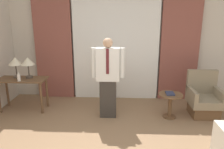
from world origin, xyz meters
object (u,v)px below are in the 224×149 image
at_px(person, 108,76).
at_px(side_table, 170,102).
at_px(table_lamp_left, 15,62).
at_px(book, 170,93).
at_px(desk, 22,84).
at_px(bottle_near_edge, 19,77).
at_px(armchair, 204,100).
at_px(table_lamp_right, 28,62).

distance_m(person, side_table, 1.38).
relative_size(table_lamp_left, book, 2.14).
xyz_separation_m(desk, table_lamp_left, (-0.14, 0.08, 0.48)).
bearing_deg(person, book, 0.30).
height_order(bottle_near_edge, book, bottle_near_edge).
bearing_deg(person, desk, 172.37).
xyz_separation_m(table_lamp_left, armchair, (4.04, -0.15, -0.75)).
bearing_deg(armchair, bottle_near_edge, -178.48).
xyz_separation_m(table_lamp_right, person, (1.76, -0.33, -0.19)).
distance_m(desk, bottle_near_edge, 0.27).
distance_m(bottle_near_edge, side_table, 3.18).
xyz_separation_m(bottle_near_edge, person, (1.87, -0.08, 0.08)).
bearing_deg(bottle_near_edge, person, -2.45).
bearing_deg(table_lamp_right, side_table, -6.02).
relative_size(table_lamp_left, armchair, 0.49).
height_order(person, side_table, person).
bearing_deg(desk, table_lamp_left, 150.91).
distance_m(table_lamp_left, side_table, 3.40).
bearing_deg(side_table, desk, 175.61).
distance_m(desk, side_table, 3.19).
bearing_deg(table_lamp_left, bottle_near_edge, -57.02).
height_order(table_lamp_right, person, person).
bearing_deg(desk, side_table, -4.39).
relative_size(table_lamp_right, person, 0.28).
relative_size(desk, book, 4.94).
bearing_deg(table_lamp_left, desk, -29.09).
relative_size(bottle_near_edge, book, 0.92).
bearing_deg(book, table_lamp_right, 173.87).
distance_m(desk, table_lamp_left, 0.50).
relative_size(table_lamp_right, armchair, 0.49).
relative_size(desk, table_lamp_right, 2.31).
bearing_deg(desk, person, -7.63).
xyz_separation_m(table_lamp_left, book, (3.29, -0.32, -0.54)).
bearing_deg(desk, book, -4.48).
distance_m(table_lamp_right, side_table, 3.13).
distance_m(table_lamp_right, armchair, 3.84).
bearing_deg(armchair, desk, 178.96).
height_order(desk, person, person).
relative_size(person, side_table, 3.20).
height_order(table_lamp_left, table_lamp_right, same).
bearing_deg(table_lamp_left, person, -9.23).
xyz_separation_m(desk, table_lamp_right, (0.14, 0.08, 0.48)).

